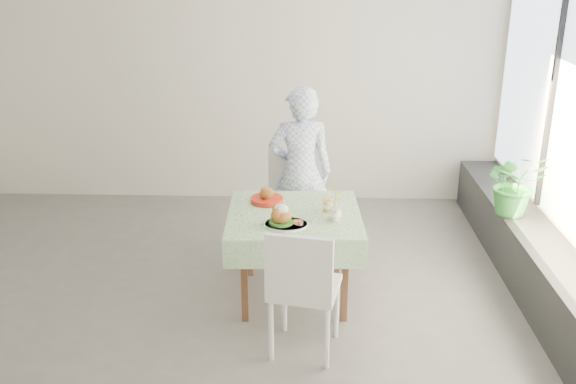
{
  "coord_description": "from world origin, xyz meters",
  "views": [
    {
      "loc": [
        0.91,
        -4.55,
        2.64
      ],
      "look_at": [
        0.74,
        0.2,
        0.9
      ],
      "focal_mm": 40.0,
      "sensor_mm": 36.0,
      "label": 1
    }
  ],
  "objects_px": {
    "chair_far": "(283,224)",
    "juice_cup_orange": "(328,205)",
    "diner": "(300,173)",
    "main_dish": "(283,219)",
    "chair_near": "(304,313)",
    "potted_plant": "(515,183)",
    "cafe_table": "(294,245)"
  },
  "relations": [
    {
      "from": "chair_far",
      "to": "juice_cup_orange",
      "type": "distance_m",
      "value": 1.0
    },
    {
      "from": "diner",
      "to": "main_dish",
      "type": "bearing_deg",
      "value": 79.96
    },
    {
      "from": "chair_near",
      "to": "diner",
      "type": "distance_m",
      "value": 1.68
    },
    {
      "from": "juice_cup_orange",
      "to": "potted_plant",
      "type": "bearing_deg",
      "value": 20.37
    },
    {
      "from": "chair_near",
      "to": "juice_cup_orange",
      "type": "xyz_separation_m",
      "value": [
        0.17,
        0.81,
        0.5
      ]
    },
    {
      "from": "chair_near",
      "to": "diner",
      "type": "xyz_separation_m",
      "value": [
        -0.06,
        1.6,
        0.51
      ]
    },
    {
      "from": "chair_far",
      "to": "diner",
      "type": "distance_m",
      "value": 0.53
    },
    {
      "from": "chair_near",
      "to": "chair_far",
      "type": "bearing_deg",
      "value": 97.78
    },
    {
      "from": "cafe_table",
      "to": "chair_far",
      "type": "bearing_deg",
      "value": 98.58
    },
    {
      "from": "chair_near",
      "to": "diner",
      "type": "height_order",
      "value": "diner"
    },
    {
      "from": "chair_far",
      "to": "cafe_table",
      "type": "bearing_deg",
      "value": -81.42
    },
    {
      "from": "chair_far",
      "to": "potted_plant",
      "type": "distance_m",
      "value": 2.11
    },
    {
      "from": "chair_far",
      "to": "potted_plant",
      "type": "height_order",
      "value": "potted_plant"
    },
    {
      "from": "juice_cup_orange",
      "to": "potted_plant",
      "type": "relative_size",
      "value": 0.42
    },
    {
      "from": "chair_near",
      "to": "potted_plant",
      "type": "relative_size",
      "value": 1.68
    },
    {
      "from": "chair_near",
      "to": "main_dish",
      "type": "distance_m",
      "value": 0.74
    },
    {
      "from": "chair_near",
      "to": "main_dish",
      "type": "relative_size",
      "value": 2.89
    },
    {
      "from": "chair_near",
      "to": "main_dish",
      "type": "bearing_deg",
      "value": 108.0
    },
    {
      "from": "diner",
      "to": "chair_far",
      "type": "bearing_deg",
      "value": 0.17
    },
    {
      "from": "cafe_table",
      "to": "diner",
      "type": "height_order",
      "value": "diner"
    },
    {
      "from": "diner",
      "to": "juice_cup_orange",
      "type": "distance_m",
      "value": 0.82
    },
    {
      "from": "main_dish",
      "to": "chair_far",
      "type": "bearing_deg",
      "value": 92.67
    },
    {
      "from": "chair_near",
      "to": "potted_plant",
      "type": "distance_m",
      "value": 2.37
    },
    {
      "from": "chair_far",
      "to": "chair_near",
      "type": "distance_m",
      "value": 1.6
    },
    {
      "from": "main_dish",
      "to": "potted_plant",
      "type": "height_order",
      "value": "potted_plant"
    },
    {
      "from": "chair_far",
      "to": "potted_plant",
      "type": "xyz_separation_m",
      "value": [
        2.04,
        -0.16,
        0.49
      ]
    },
    {
      "from": "main_dish",
      "to": "potted_plant",
      "type": "xyz_separation_m",
      "value": [
        1.99,
        0.91,
        -0.01
      ]
    },
    {
      "from": "juice_cup_orange",
      "to": "potted_plant",
      "type": "distance_m",
      "value": 1.76
    },
    {
      "from": "chair_near",
      "to": "cafe_table",
      "type": "bearing_deg",
      "value": 96.92
    },
    {
      "from": "main_dish",
      "to": "chair_near",
      "type": "bearing_deg",
      "value": -72.0
    },
    {
      "from": "diner",
      "to": "juice_cup_orange",
      "type": "height_order",
      "value": "diner"
    },
    {
      "from": "chair_far",
      "to": "main_dish",
      "type": "relative_size",
      "value": 2.9
    }
  ]
}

